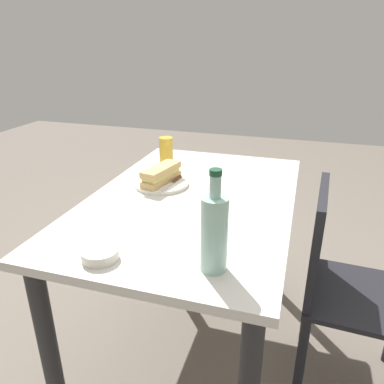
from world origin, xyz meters
TOP-DOWN VIEW (x-y plane):
  - ground_plane at (0.00, 0.00)m, footprint 8.00×8.00m
  - dining_table at (0.00, 0.00)m, footprint 1.19×0.77m
  - chair_far at (-0.00, 0.58)m, footprint 0.42×0.42m
  - plate_near at (-0.08, -0.16)m, footprint 0.23×0.23m
  - baguette_sandwich_near at (-0.08, -0.16)m, footprint 0.22×0.11m
  - knife_near at (-0.08, -0.11)m, footprint 0.18×0.03m
  - water_bottle at (0.45, 0.20)m, footprint 0.07×0.07m
  - beer_glass at (-0.28, -0.21)m, footprint 0.06×0.06m
  - olive_bowl at (0.49, -0.12)m, footprint 0.11×0.11m

SIDE VIEW (x-z plane):
  - ground_plane at x=0.00m, z-range 0.00..0.00m
  - chair_far at x=0.00m, z-range 0.06..0.91m
  - dining_table at x=0.00m, z-range 0.26..1.02m
  - plate_near at x=-0.08m, z-range 0.76..0.78m
  - olive_bowl at x=0.49m, z-range 0.76..0.79m
  - knife_near at x=-0.08m, z-range 0.78..0.78m
  - baguette_sandwich_near at x=-0.08m, z-range 0.78..0.85m
  - beer_glass at x=-0.28m, z-range 0.76..0.91m
  - water_bottle at x=0.45m, z-range 0.73..1.02m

